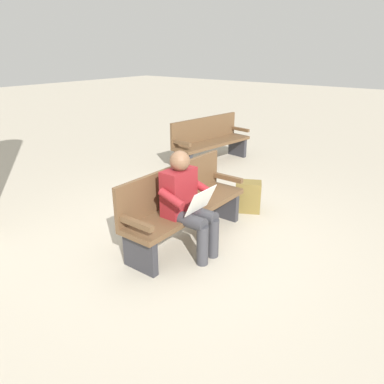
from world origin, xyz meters
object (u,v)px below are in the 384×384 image
bench_near (183,204)px  backpack (248,197)px  person_seated (187,201)px  bench_far (210,140)px

bench_near → backpack: bearing=169.8°
bench_near → backpack: (-1.21, 0.22, -0.24)m
bench_near → backpack: bench_near is taller
bench_near → person_seated: bearing=47.4°
backpack → bench_near: bearing=-10.3°
backpack → bench_far: bench_far is taller
bench_near → person_seated: person_seated is taller
person_seated → bench_far: size_ratio=0.64×
bench_far → person_seated: bearing=38.7°
bench_near → bench_far: (-2.82, -1.56, 0.00)m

